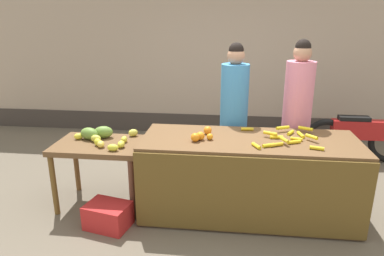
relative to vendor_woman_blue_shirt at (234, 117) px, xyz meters
name	(u,v)px	position (x,y,z in m)	size (l,w,h in m)	color
ground_plane	(218,210)	(-0.14, -0.67, -0.92)	(24.00, 24.00, 0.00)	#665B4C
market_wall_back	(227,53)	(-0.14, 2.16, 0.57)	(9.89, 0.23, 3.04)	tan
fruit_stall_counter	(248,177)	(0.17, -0.69, -0.48)	(2.29, 0.88, 0.87)	brown
side_table_wooden	(100,152)	(-1.50, -0.67, -0.27)	(0.98, 0.67, 0.76)	brown
banana_bunch_pile	(285,137)	(0.54, -0.66, -0.02)	(0.79, 0.65, 0.07)	yellow
orange_pile	(202,135)	(-0.33, -0.73, 0.00)	(0.23, 0.34, 0.09)	orange
mango_papaya_pile	(101,135)	(-1.50, -0.59, -0.10)	(0.73, 0.58, 0.14)	#D5D14B
vendor_woman_blue_shirt	(234,117)	(0.00, 0.00, 0.00)	(0.34, 0.34, 1.82)	#33333D
vendor_woman_pink_shirt	(296,117)	(0.76, -0.02, 0.02)	(0.34, 0.34, 1.87)	#33333D
parked_motorcycle	(358,136)	(1.88, 0.99, -0.52)	(1.60, 0.18, 0.88)	black
produce_crate	(108,216)	(-1.28, -1.14, -0.79)	(0.44, 0.32, 0.26)	red
produce_sack	(175,159)	(-0.76, 0.07, -0.64)	(0.36, 0.30, 0.56)	tan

